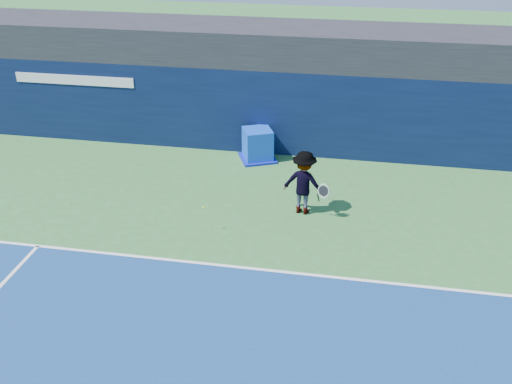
# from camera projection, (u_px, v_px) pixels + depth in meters

# --- Properties ---
(ground) EXTENTS (80.00, 80.00, 0.00)m
(ground) POSITION_uv_depth(u_px,v_px,m) (188.00, 349.00, 11.76)
(ground) COLOR #327032
(ground) RESTS_ON ground
(baseline) EXTENTS (24.00, 0.10, 0.01)m
(baseline) POSITION_uv_depth(u_px,v_px,m) (221.00, 265.00, 14.36)
(baseline) COLOR white
(baseline) RESTS_ON ground
(stadium_band) EXTENTS (36.00, 3.00, 1.20)m
(stadium_band) POSITION_uv_depth(u_px,v_px,m) (274.00, 43.00, 20.07)
(stadium_band) COLOR black
(stadium_band) RESTS_ON back_wall_assembly
(back_wall_assembly) EXTENTS (36.00, 1.03, 3.00)m
(back_wall_assembly) POSITION_uv_depth(u_px,v_px,m) (268.00, 109.00, 20.18)
(back_wall_assembly) COLOR #091332
(back_wall_assembly) RESTS_ON ground
(equipment_cart) EXTENTS (1.52, 1.52, 1.11)m
(equipment_cart) POSITION_uv_depth(u_px,v_px,m) (258.00, 146.00, 19.82)
(equipment_cart) COLOR #0E3DC6
(equipment_cart) RESTS_ON ground
(tennis_player) EXTENTS (1.45, 0.96, 1.92)m
(tennis_player) POSITION_uv_depth(u_px,v_px,m) (304.00, 183.00, 16.32)
(tennis_player) COLOR white
(tennis_player) RESTS_ON ground
(tennis_ball) EXTENTS (0.06, 0.06, 0.06)m
(tennis_ball) POSITION_uv_depth(u_px,v_px,m) (204.00, 207.00, 15.44)
(tennis_ball) COLOR #D4F41B
(tennis_ball) RESTS_ON ground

